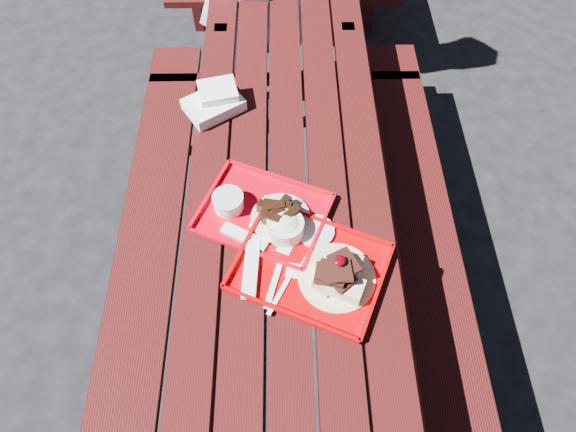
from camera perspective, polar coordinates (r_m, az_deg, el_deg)
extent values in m
plane|color=black|center=(2.53, -0.05, -7.36)|extent=(60.00, 60.00, 0.00)
cube|color=#420C0D|center=(1.92, -9.06, 2.16)|extent=(0.14, 2.40, 0.04)
cube|color=#420C0D|center=(1.90, -4.59, 2.24)|extent=(0.14, 2.40, 0.04)
cube|color=#420C0D|center=(1.90, -0.07, 2.30)|extent=(0.14, 2.40, 0.04)
cube|color=#420C0D|center=(1.91, 4.45, 2.35)|extent=(0.14, 2.40, 0.04)
cube|color=#420C0D|center=(1.92, 8.91, 2.38)|extent=(0.14, 2.40, 0.04)
cube|color=#420C0D|center=(2.22, -15.20, -2.46)|extent=(0.25, 2.40, 0.04)
cube|color=#420C0D|center=(2.89, -12.04, 9.69)|extent=(0.06, 0.06, 0.42)
cube|color=#420C0D|center=(2.23, 15.02, -2.08)|extent=(0.25, 2.40, 0.04)
cube|color=#420C0D|center=(2.90, 11.42, 9.96)|extent=(0.06, 0.06, 0.42)
cube|color=#420C0D|center=(2.82, -6.64, 13.97)|extent=(0.06, 0.06, 0.75)
cube|color=#420C0D|center=(2.82, 5.94, 14.12)|extent=(0.06, 0.06, 0.75)
cube|color=#420C0D|center=(2.77, -0.36, 14.96)|extent=(1.40, 0.06, 0.04)
cube|color=#420C0D|center=(3.74, -10.19, 22.39)|extent=(0.06, 0.06, 0.42)
cube|color=#420C0D|center=(3.74, 9.13, 22.60)|extent=(0.06, 0.06, 0.42)
cube|color=#B50004|center=(1.71, 2.41, -5.84)|extent=(0.57, 0.52, 0.01)
cube|color=#B50004|center=(1.78, 4.53, -0.86)|extent=(0.43, 0.20, 0.02)
cube|color=#B50004|center=(1.63, 0.09, -10.80)|extent=(0.43, 0.20, 0.02)
cube|color=#B50004|center=(1.68, 9.92, -8.23)|extent=(0.16, 0.34, 0.02)
cube|color=#B50004|center=(1.75, -4.71, -2.98)|extent=(0.16, 0.34, 0.02)
cylinder|color=beige|center=(1.69, 5.45, -6.78)|extent=(0.25, 0.25, 0.01)
cube|color=beige|center=(1.65, 5.64, -7.59)|extent=(0.18, 0.13, 0.05)
cube|color=beige|center=(1.68, 5.44, -4.99)|extent=(0.18, 0.13, 0.05)
ellipsoid|color=#490007|center=(1.58, 5.82, -4.72)|extent=(0.04, 0.04, 0.02)
cylinder|color=silver|center=(1.74, -0.29, -1.28)|extent=(0.13, 0.13, 0.06)
ellipsoid|color=beige|center=(1.73, -0.29, -0.95)|extent=(0.11, 0.11, 0.05)
cylinder|color=silver|center=(1.77, 3.09, -1.66)|extent=(0.13, 0.13, 0.01)
cube|color=white|center=(1.70, -4.15, -5.93)|extent=(0.06, 0.21, 0.02)
cube|color=white|center=(1.67, -1.63, -7.68)|extent=(0.06, 0.17, 0.01)
cube|color=white|center=(1.66, -0.76, -8.37)|extent=(0.10, 0.17, 0.01)
cube|color=silver|center=(1.70, 0.69, -6.11)|extent=(0.06, 0.06, 0.00)
cube|color=red|center=(1.82, -2.77, 0.18)|extent=(0.51, 0.46, 0.01)
cube|color=red|center=(1.90, -0.82, 4.22)|extent=(0.39, 0.17, 0.02)
cube|color=red|center=(1.74, -4.93, -3.71)|extent=(0.39, 0.17, 0.02)
cube|color=red|center=(1.77, 3.47, -1.70)|extent=(0.14, 0.30, 0.02)
cube|color=red|center=(1.87, -8.69, 2.44)|extent=(0.14, 0.30, 0.02)
cube|color=silver|center=(1.80, -1.39, -0.13)|extent=(0.19, 0.19, 0.01)
cylinder|color=beige|center=(1.79, -0.83, -0.20)|extent=(0.21, 0.21, 0.01)
cylinder|color=silver|center=(1.82, -6.63, 1.49)|extent=(0.11, 0.11, 0.05)
cylinder|color=silver|center=(1.80, -6.72, 2.04)|extent=(0.11, 0.11, 0.01)
cube|color=white|center=(1.76, -4.84, -2.28)|extent=(0.17, 0.12, 0.01)
cube|color=silver|center=(1.74, -0.40, -3.65)|extent=(0.06, 0.05, 0.00)
cube|color=white|center=(2.16, -8.26, 12.12)|extent=(0.27, 0.25, 0.05)
cube|color=white|center=(2.15, -7.81, 13.56)|extent=(0.17, 0.15, 0.04)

